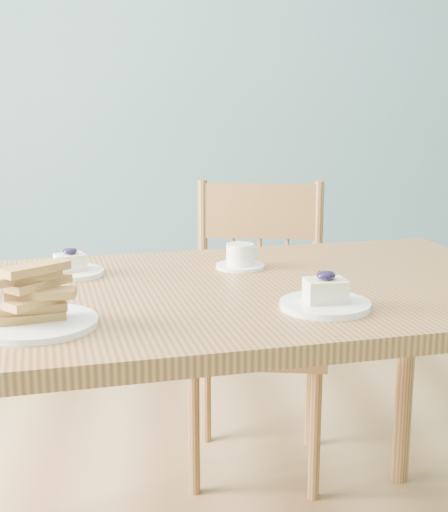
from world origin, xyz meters
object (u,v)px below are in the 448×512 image
object	(u,v)px
cheesecake_plate_far	(71,268)
coffee_cup	(241,258)
biscotti_plate	(35,305)
dining_table	(229,319)
dining_chair	(258,326)
cheesecake_plate_near	(325,299)

from	to	relation	value
cheesecake_plate_far	coffee_cup	size ratio (longest dim) A/B	1.29
coffee_cup	biscotti_plate	bearing A→B (deg)	-160.02
cheesecake_plate_far	coffee_cup	world-z (taller)	cheesecake_plate_far
dining_table	biscotti_plate	world-z (taller)	biscotti_plate
dining_chair	cheesecake_plate_far	distance (m)	0.76
cheesecake_plate_near	coffee_cup	distance (m)	0.39
dining_chair	biscotti_plate	bearing A→B (deg)	-112.11
dining_chair	coffee_cup	bearing A→B (deg)	-93.98
cheesecake_plate_far	biscotti_plate	size ratio (longest dim) A/B	0.69
dining_chair	coffee_cup	size ratio (longest dim) A/B	7.55
dining_chair	biscotti_plate	xyz separation A→B (m)	(-0.54, -0.86, 0.34)
coffee_cup	biscotti_plate	xyz separation A→B (m)	(-0.43, -0.43, 0.01)
dining_table	dining_chair	world-z (taller)	dining_chair
dining_chair	coffee_cup	world-z (taller)	dining_chair
cheesecake_plate_far	cheesecake_plate_near	bearing A→B (deg)	-31.45
cheesecake_plate_near	cheesecake_plate_far	world-z (taller)	cheesecake_plate_near
dining_chair	dining_table	bearing A→B (deg)	-94.15
dining_table	coffee_cup	distance (m)	0.21
cheesecake_plate_far	biscotti_plate	distance (m)	0.40
dining_table	cheesecake_plate_far	xyz separation A→B (m)	(-0.37, 0.15, 0.09)
cheesecake_plate_far	coffee_cup	xyz separation A→B (m)	(0.41, 0.04, 0.01)
dining_chair	coffee_cup	xyz separation A→B (m)	(-0.11, -0.43, 0.32)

